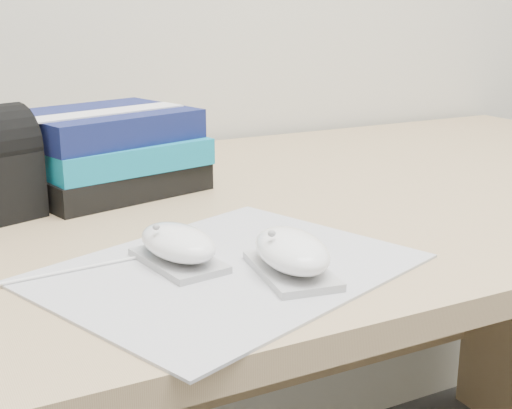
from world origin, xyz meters
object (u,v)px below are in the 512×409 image
mouse_rear (178,246)px  mouse_front (292,254)px  book_stack (108,151)px  desk (247,332)px

mouse_rear → mouse_front: mouse_front is taller
mouse_front → book_stack: bearing=98.6°
mouse_rear → book_stack: (0.03, 0.33, 0.03)m
desk → book_stack: 0.35m
mouse_rear → mouse_front: size_ratio=0.94×
desk → mouse_front: mouse_front is taller
mouse_rear → book_stack: bearing=85.6°
desk → mouse_rear: 0.42m
mouse_rear → desk: bearing=51.5°
desk → mouse_rear: bearing=-128.5°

